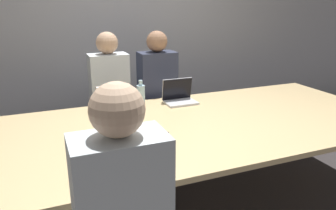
{
  "coord_description": "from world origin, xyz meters",
  "views": [
    {
      "loc": [
        -1.1,
        -2.29,
        1.71
      ],
      "look_at": [
        -0.13,
        0.1,
        0.89
      ],
      "focal_mm": 35.0,
      "sensor_mm": 36.0,
      "label": 1
    }
  ],
  "objects_px": {
    "laptop_far_center": "(179,96)",
    "laptop_far_midleft": "(113,102)",
    "laptop_near_left": "(105,166)",
    "cup_far_midleft": "(137,103)",
    "cup_near_left": "(146,161)",
    "person_far_midleft": "(110,100)",
    "bottle_far_midleft": "(141,96)",
    "person_far_center": "(157,97)",
    "stapler": "(160,133)"
  },
  "relations": [
    {
      "from": "bottle_far_midleft",
      "to": "laptop_near_left",
      "type": "relative_size",
      "value": 0.81
    },
    {
      "from": "laptop_far_center",
      "to": "stapler",
      "type": "relative_size",
      "value": 2.0
    },
    {
      "from": "laptop_far_center",
      "to": "laptop_near_left",
      "type": "height_order",
      "value": "laptop_far_center"
    },
    {
      "from": "laptop_far_center",
      "to": "laptop_far_midleft",
      "type": "height_order",
      "value": "laptop_far_center"
    },
    {
      "from": "laptop_far_midleft",
      "to": "laptop_near_left",
      "type": "bearing_deg",
      "value": -105.15
    },
    {
      "from": "bottle_far_midleft",
      "to": "laptop_far_midleft",
      "type": "bearing_deg",
      "value": 159.96
    },
    {
      "from": "laptop_far_midleft",
      "to": "person_far_midleft",
      "type": "distance_m",
      "value": 0.46
    },
    {
      "from": "person_far_center",
      "to": "bottle_far_midleft",
      "type": "distance_m",
      "value": 0.6
    },
    {
      "from": "laptop_far_center",
      "to": "bottle_far_midleft",
      "type": "height_order",
      "value": "bottle_far_midleft"
    },
    {
      "from": "laptop_far_midleft",
      "to": "cup_near_left",
      "type": "xyz_separation_m",
      "value": [
        -0.07,
        -1.2,
        -0.03
      ]
    },
    {
      "from": "person_far_midleft",
      "to": "bottle_far_midleft",
      "type": "xyz_separation_m",
      "value": [
        0.18,
        -0.53,
        0.17
      ]
    },
    {
      "from": "person_far_midleft",
      "to": "laptop_near_left",
      "type": "bearing_deg",
      "value": -103.25
    },
    {
      "from": "laptop_far_midleft",
      "to": "cup_far_midleft",
      "type": "xyz_separation_m",
      "value": [
        0.22,
        -0.02,
        -0.03
      ]
    },
    {
      "from": "person_far_center",
      "to": "bottle_far_midleft",
      "type": "relative_size",
      "value": 5.2
    },
    {
      "from": "person_far_midleft",
      "to": "stapler",
      "type": "relative_size",
      "value": 9.11
    },
    {
      "from": "cup_far_midleft",
      "to": "laptop_far_midleft",
      "type": "bearing_deg",
      "value": 173.92
    },
    {
      "from": "laptop_far_center",
      "to": "person_far_center",
      "type": "xyz_separation_m",
      "value": [
        -0.07,
        0.42,
        -0.12
      ]
    },
    {
      "from": "person_far_center",
      "to": "cup_far_midleft",
      "type": "relative_size",
      "value": 17.57
    },
    {
      "from": "laptop_far_center",
      "to": "cup_far_midleft",
      "type": "relative_size",
      "value": 3.87
    },
    {
      "from": "person_far_midleft",
      "to": "cup_near_left",
      "type": "distance_m",
      "value": 1.65
    },
    {
      "from": "stapler",
      "to": "cup_near_left",
      "type": "bearing_deg",
      "value": -142.26
    },
    {
      "from": "cup_far_midleft",
      "to": "cup_near_left",
      "type": "relative_size",
      "value": 0.94
    },
    {
      "from": "laptop_far_center",
      "to": "laptop_near_left",
      "type": "distance_m",
      "value": 1.53
    },
    {
      "from": "person_far_center",
      "to": "laptop_near_left",
      "type": "bearing_deg",
      "value": -119.74
    },
    {
      "from": "person_far_midleft",
      "to": "laptop_far_center",
      "type": "bearing_deg",
      "value": -39.3
    },
    {
      "from": "laptop_far_center",
      "to": "person_far_center",
      "type": "bearing_deg",
      "value": 99.9
    },
    {
      "from": "cup_near_left",
      "to": "cup_far_midleft",
      "type": "bearing_deg",
      "value": 75.78
    },
    {
      "from": "laptop_far_midleft",
      "to": "bottle_far_midleft",
      "type": "distance_m",
      "value": 0.26
    },
    {
      "from": "person_far_center",
      "to": "cup_near_left",
      "type": "height_order",
      "value": "person_far_center"
    },
    {
      "from": "cup_far_midleft",
      "to": "cup_near_left",
      "type": "distance_m",
      "value": 1.21
    },
    {
      "from": "cup_near_left",
      "to": "stapler",
      "type": "xyz_separation_m",
      "value": [
        0.24,
        0.41,
        -0.01
      ]
    },
    {
      "from": "laptop_far_center",
      "to": "person_far_midleft",
      "type": "xyz_separation_m",
      "value": [
        -0.59,
        0.49,
        -0.12
      ]
    },
    {
      "from": "person_far_midleft",
      "to": "laptop_near_left",
      "type": "height_order",
      "value": "person_far_midleft"
    },
    {
      "from": "laptop_far_center",
      "to": "laptop_far_midleft",
      "type": "xyz_separation_m",
      "value": [
        -0.65,
        0.04,
        -0.0
      ]
    },
    {
      "from": "bottle_far_midleft",
      "to": "laptop_near_left",
      "type": "distance_m",
      "value": 1.26
    },
    {
      "from": "laptop_far_midleft",
      "to": "cup_far_midleft",
      "type": "distance_m",
      "value": 0.23
    },
    {
      "from": "person_far_center",
      "to": "person_far_midleft",
      "type": "bearing_deg",
      "value": 173.01
    },
    {
      "from": "cup_near_left",
      "to": "stapler",
      "type": "distance_m",
      "value": 0.48
    },
    {
      "from": "stapler",
      "to": "laptop_far_midleft",
      "type": "bearing_deg",
      "value": 80.13
    },
    {
      "from": "laptop_far_center",
      "to": "person_far_midleft",
      "type": "distance_m",
      "value": 0.77
    },
    {
      "from": "laptop_far_midleft",
      "to": "stapler",
      "type": "relative_size",
      "value": 2.01
    },
    {
      "from": "cup_far_midleft",
      "to": "person_far_center",
      "type": "bearing_deg",
      "value": 48.43
    },
    {
      "from": "person_far_center",
      "to": "stapler",
      "type": "bearing_deg",
      "value": -109.47
    },
    {
      "from": "person_far_center",
      "to": "cup_far_midleft",
      "type": "xyz_separation_m",
      "value": [
        -0.36,
        -0.4,
        0.09
      ]
    },
    {
      "from": "person_far_center",
      "to": "laptop_far_midleft",
      "type": "relative_size",
      "value": 4.53
    },
    {
      "from": "cup_far_midleft",
      "to": "bottle_far_midleft",
      "type": "relative_size",
      "value": 0.3
    },
    {
      "from": "person_far_midleft",
      "to": "stapler",
      "type": "xyz_separation_m",
      "value": [
        0.11,
        -1.23,
        0.07
      ]
    },
    {
      "from": "person_far_center",
      "to": "laptop_near_left",
      "type": "height_order",
      "value": "person_far_center"
    },
    {
      "from": "cup_near_left",
      "to": "stapler",
      "type": "height_order",
      "value": "cup_near_left"
    },
    {
      "from": "laptop_far_midleft",
      "to": "bottle_far_midleft",
      "type": "bearing_deg",
      "value": -20.04
    }
  ]
}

